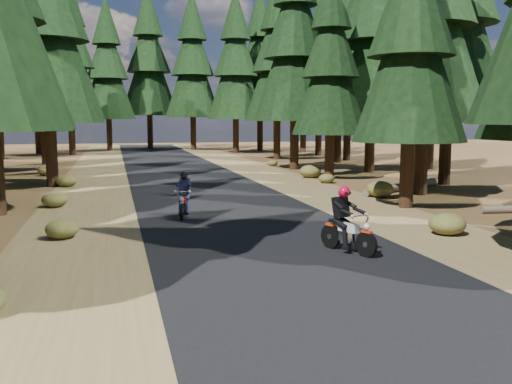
% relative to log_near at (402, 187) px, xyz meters
% --- Properties ---
extents(ground, '(120.00, 120.00, 0.00)m').
position_rel_log_near_xyz_m(ground, '(-8.19, -8.72, -0.16)').
color(ground, '#463119').
rests_on(ground, ground).
extents(road, '(6.00, 100.00, 0.01)m').
position_rel_log_near_xyz_m(road, '(-8.19, -3.72, -0.15)').
color(road, black).
rests_on(road, ground).
extents(shoulder_l, '(3.20, 100.00, 0.01)m').
position_rel_log_near_xyz_m(shoulder_l, '(-12.79, -3.72, -0.16)').
color(shoulder_l, brown).
rests_on(shoulder_l, ground).
extents(shoulder_r, '(3.20, 100.00, 0.01)m').
position_rel_log_near_xyz_m(shoulder_r, '(-3.59, -3.72, -0.16)').
color(shoulder_r, brown).
rests_on(shoulder_r, ground).
extents(pine_forest, '(34.59, 55.08, 16.32)m').
position_rel_log_near_xyz_m(pine_forest, '(-8.21, 12.33, 7.73)').
color(pine_forest, black).
rests_on(pine_forest, ground).
extents(log_near, '(4.92, 3.24, 0.32)m').
position_rel_log_near_xyz_m(log_near, '(0.00, 0.00, 0.00)').
color(log_near, '#4C4233').
rests_on(log_near, ground).
extents(understory_shrubs, '(14.99, 31.43, 0.67)m').
position_rel_log_near_xyz_m(understory_shrubs, '(-6.84, -1.53, 0.12)').
color(understory_shrubs, '#474C1E').
rests_on(understory_shrubs, ground).
extents(rider_lead, '(1.15, 1.75, 1.51)m').
position_rel_log_near_xyz_m(rider_lead, '(-6.73, -9.98, 0.35)').
color(rider_lead, beige).
rests_on(rider_lead, road).
extents(rider_follow, '(0.83, 1.65, 1.41)m').
position_rel_log_near_xyz_m(rider_follow, '(-9.78, -4.35, 0.32)').
color(rider_follow, '#940A09').
rests_on(rider_follow, road).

